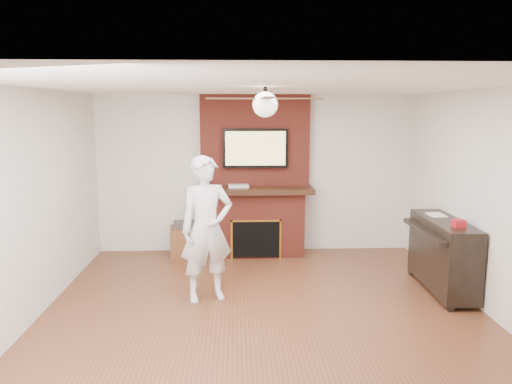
{
  "coord_description": "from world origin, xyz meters",
  "views": [
    {
      "loc": [
        -0.31,
        -5.16,
        2.27
      ],
      "look_at": [
        -0.06,
        0.9,
        1.26
      ],
      "focal_mm": 35.0,
      "sensor_mm": 36.0,
      "label": 1
    }
  ],
  "objects_px": {
    "fireplace": "(255,192)",
    "side_table": "(186,240)",
    "piano": "(442,253)",
    "person": "(207,229)"
  },
  "relations": [
    {
      "from": "fireplace",
      "to": "piano",
      "type": "distance_m",
      "value": 2.93
    },
    {
      "from": "person",
      "to": "piano",
      "type": "bearing_deg",
      "value": -16.34
    },
    {
      "from": "fireplace",
      "to": "person",
      "type": "xyz_separation_m",
      "value": [
        -0.66,
        -1.93,
        -0.13
      ]
    },
    {
      "from": "fireplace",
      "to": "piano",
      "type": "relative_size",
      "value": 1.77
    },
    {
      "from": "side_table",
      "to": "person",
      "type": "bearing_deg",
      "value": -82.67
    },
    {
      "from": "fireplace",
      "to": "side_table",
      "type": "bearing_deg",
      "value": -176.51
    },
    {
      "from": "side_table",
      "to": "piano",
      "type": "distance_m",
      "value": 3.79
    },
    {
      "from": "side_table",
      "to": "piano",
      "type": "xyz_separation_m",
      "value": [
        3.38,
        -1.71,
        0.24
      ]
    },
    {
      "from": "side_table",
      "to": "piano",
      "type": "bearing_deg",
      "value": -33.01
    },
    {
      "from": "side_table",
      "to": "fireplace",
      "type": "bearing_deg",
      "value": -2.64
    }
  ]
}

